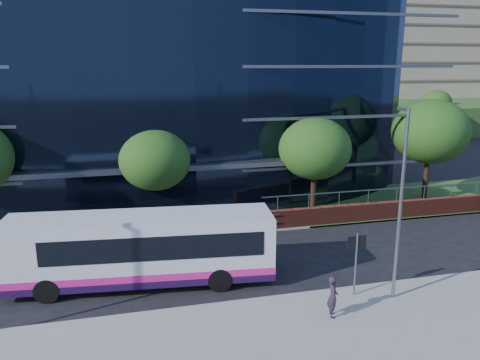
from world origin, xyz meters
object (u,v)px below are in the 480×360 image
object	(u,v)px
street_sign	(356,251)
tree_dist_f	(436,103)
tree_far_b	(155,160)
tree_dist_e	(342,104)
tree_far_c	(315,149)
pedestrian	(333,296)
streetlight_east	(401,200)
tree_far_d	(430,132)
city_bus	(143,249)

from	to	relation	value
street_sign	tree_dist_f	world-z (taller)	tree_dist_f
tree_far_b	tree_dist_e	xyz separation A→B (m)	(27.00, 30.50, 0.33)
tree_far_c	pedestrian	size ratio (longest dim) A/B	3.87
tree_dist_f	streetlight_east	world-z (taller)	streetlight_east
tree_far_d	streetlight_east	xyz separation A→B (m)	(-10.00, -12.17, -0.75)
tree_far_b	tree_dist_e	world-z (taller)	tree_dist_e
tree_far_c	tree_dist_e	bearing A→B (deg)	61.26
tree_far_b	tree_far_d	world-z (taller)	tree_far_d
street_sign	city_bus	world-z (taller)	city_bus
tree_far_d	tree_dist_f	distance (m)	40.01
tree_far_d	city_bus	size ratio (longest dim) A/B	0.62
streetlight_east	street_sign	bearing A→B (deg)	158.64
street_sign	tree_far_c	xyz separation A→B (m)	(2.50, 10.59, 2.39)
tree_dist_e	tree_far_c	bearing A→B (deg)	-118.74
tree_dist_e	pedestrian	xyz separation A→B (m)	(-21.17, -43.00, -3.54)
street_sign	streetlight_east	size ratio (longest dim) A/B	0.35
tree_dist_f	pedestrian	world-z (taller)	tree_dist_f
tree_far_c	tree_far_d	distance (m)	9.08
streetlight_east	city_bus	bearing A→B (deg)	157.92
tree_far_c	tree_dist_f	xyz separation A→B (m)	(33.00, 33.00, -0.33)
tree_far_b	tree_dist_f	xyz separation A→B (m)	(43.00, 32.50, 0.00)
tree_far_b	tree_dist_e	bearing A→B (deg)	48.48
street_sign	tree_dist_e	distance (m)	45.99
tree_far_d	tree_dist_f	size ratio (longest dim) A/B	1.23
city_bus	pedestrian	world-z (taller)	city_bus
street_sign	tree_far_b	distance (m)	13.54
tree_far_c	city_bus	world-z (taller)	tree_far_c
tree_far_d	city_bus	xyz separation A→B (m)	(-20.13, -8.06, -3.48)
streetlight_east	tree_dist_f	bearing A→B (deg)	52.42
tree_dist_e	tree_dist_f	xyz separation A→B (m)	(16.00, 2.00, -0.33)
tree_far_d	streetlight_east	size ratio (longest dim) A/B	0.93
tree_dist_f	streetlight_east	bearing A→B (deg)	-127.58
street_sign	tree_dist_e	size ratio (longest dim) A/B	0.43
street_sign	tree_far_d	size ratio (longest dim) A/B	0.38
tree_far_c	city_bus	bearing A→B (deg)	-147.61
tree_far_b	tree_far_d	distance (m)	19.03
tree_far_d	pedestrian	size ratio (longest dim) A/B	4.42
tree_dist_f	city_bus	distance (m)	59.66
street_sign	tree_far_d	bearing A→B (deg)	45.22
tree_far_b	tree_dist_e	size ratio (longest dim) A/B	0.93
tree_far_d	pedestrian	xyz separation A→B (m)	(-13.17, -13.00, -4.20)
tree_far_c	tree_far_d	world-z (taller)	tree_far_d
tree_dist_e	streetlight_east	world-z (taller)	streetlight_east
city_bus	streetlight_east	bearing A→B (deg)	-16.12
street_sign	tree_dist_f	size ratio (longest dim) A/B	0.46
tree_dist_f	street_sign	bearing A→B (deg)	-129.16
tree_dist_e	tree_far_d	bearing A→B (deg)	-104.93
street_sign	tree_far_d	distance (m)	16.61
tree_far_b	tree_far_c	xyz separation A→B (m)	(10.00, -0.50, 0.33)
tree_far_d	tree_dist_e	bearing A→B (deg)	75.07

